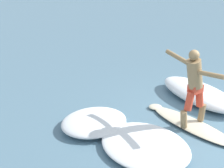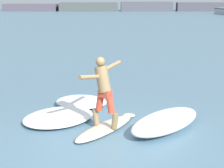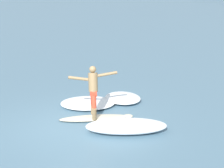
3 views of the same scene
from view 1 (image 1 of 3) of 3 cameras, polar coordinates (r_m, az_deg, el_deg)
The scene contains 5 objects.
surfboard at distance 7.87m, azimuth 11.89°, elevation -6.06°, with size 1.61×2.19×0.21m.
surfer at distance 7.42m, azimuth 12.44°, elevation 0.28°, with size 0.91×1.30×1.59m.
wave_foam_at_tail at distance 7.66m, azimuth -2.75°, elevation -5.79°, with size 1.76×1.64×0.22m.
wave_foam_at_nose at distance 6.95m, azimuth 5.08°, elevation -9.30°, with size 2.33×2.39×0.16m.
wave_foam_beside at distance 9.04m, azimuth 13.10°, elevation -1.41°, with size 2.21×2.42×0.35m.
Camera 1 is at (-6.94, -0.12, 3.68)m, focal length 60.00 mm.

